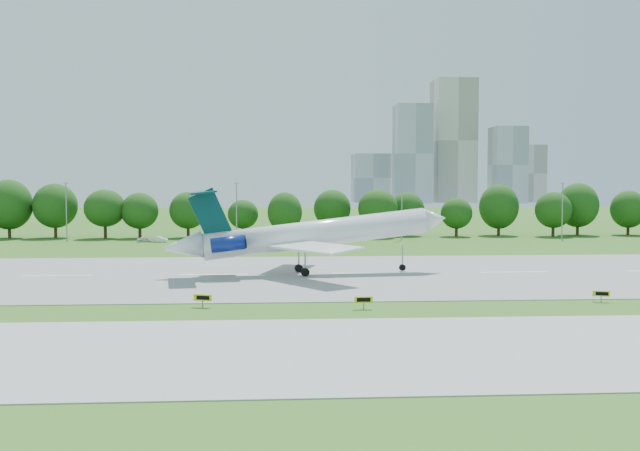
# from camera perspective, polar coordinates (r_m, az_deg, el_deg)

# --- Properties ---
(ground) EXTENTS (600.00, 600.00, 0.00)m
(ground) POSITION_cam_1_polar(r_m,az_deg,el_deg) (70.02, 6.29, -6.44)
(ground) COLOR #2E5A17
(ground) RESTS_ON ground
(runway) EXTENTS (400.00, 45.00, 0.08)m
(runway) POSITION_cam_1_polar(r_m,az_deg,el_deg) (94.47, 3.68, -3.87)
(runway) COLOR gray
(runway) RESTS_ON ground
(taxiway) EXTENTS (400.00, 23.00, 0.08)m
(taxiway) POSITION_cam_1_polar(r_m,az_deg,el_deg) (52.71, 9.70, -9.66)
(taxiway) COLOR #ADADA8
(taxiway) RESTS_ON ground
(tree_line) EXTENTS (288.40, 8.40, 10.40)m
(tree_line) POSITION_cam_1_polar(r_m,az_deg,el_deg) (160.52, 0.65, 1.29)
(tree_line) COLOR #382314
(tree_line) RESTS_ON ground
(light_poles) EXTENTS (175.90, 0.25, 12.19)m
(light_poles) POSITION_cam_1_polar(r_m,az_deg,el_deg) (150.37, -0.02, 1.21)
(light_poles) COLOR gray
(light_poles) RESTS_ON ground
(skyline) EXTENTS (127.00, 52.00, 80.00)m
(skyline) POSITION_cam_1_polar(r_m,az_deg,el_deg) (472.45, 10.16, 5.51)
(skyline) COLOR #B2B2B7
(skyline) RESTS_ON ground
(airliner) EXTENTS (38.02, 27.26, 11.40)m
(airliner) POSITION_cam_1_polar(r_m,az_deg,el_deg) (92.97, -1.40, -0.70)
(airliner) COLOR white
(airliner) RESTS_ON ground
(taxi_sign_left) EXTENTS (1.78, 0.76, 1.27)m
(taxi_sign_left) POSITION_cam_1_polar(r_m,az_deg,el_deg) (69.68, -9.37, -5.73)
(taxi_sign_left) COLOR gray
(taxi_sign_left) RESTS_ON ground
(taxi_sign_centre) EXTENTS (1.75, 0.28, 1.22)m
(taxi_sign_centre) POSITION_cam_1_polar(r_m,az_deg,el_deg) (67.90, 3.51, -5.96)
(taxi_sign_centre) COLOR gray
(taxi_sign_centre) RESTS_ON ground
(taxi_sign_right) EXTENTS (1.60, 0.70, 1.15)m
(taxi_sign_right) POSITION_cam_1_polar(r_m,az_deg,el_deg) (77.22, 21.58, -5.10)
(taxi_sign_right) COLOR gray
(taxi_sign_right) RESTS_ON ground
(service_vehicle_a) EXTENTS (3.89, 2.20, 1.21)m
(service_vehicle_a) POSITION_cam_1_polar(r_m,az_deg,el_deg) (149.55, -12.79, -1.08)
(service_vehicle_a) COLOR white
(service_vehicle_a) RESTS_ON ground
(service_vehicle_b) EXTENTS (3.46, 2.20, 1.10)m
(service_vehicle_b) POSITION_cam_1_polar(r_m,az_deg,el_deg) (150.55, -13.84, -1.09)
(service_vehicle_b) COLOR silver
(service_vehicle_b) RESTS_ON ground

